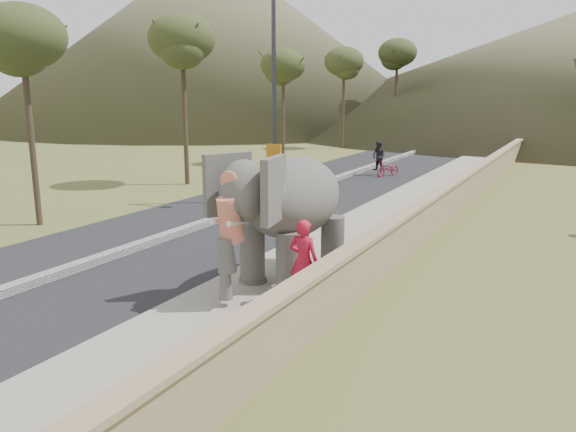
# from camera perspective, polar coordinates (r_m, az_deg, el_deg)

# --- Properties ---
(ground) EXTENTS (160.00, 160.00, 0.00)m
(ground) POSITION_cam_1_polar(r_m,az_deg,el_deg) (9.69, -12.07, -14.15)
(ground) COLOR olive
(ground) RESTS_ON ground
(road) EXTENTS (7.00, 120.00, 0.03)m
(road) POSITION_cam_1_polar(r_m,az_deg,el_deg) (20.16, -4.70, 0.26)
(road) COLOR black
(road) RESTS_ON ground
(median) EXTENTS (0.35, 120.00, 0.22)m
(median) POSITION_cam_1_polar(r_m,az_deg,el_deg) (20.14, -4.71, 0.52)
(median) COLOR black
(median) RESTS_ON ground
(walkway) EXTENTS (3.00, 120.00, 0.15)m
(walkway) POSITION_cam_1_polar(r_m,az_deg,el_deg) (17.99, 8.81, -1.17)
(walkway) COLOR #9E9687
(walkway) RESTS_ON ground
(parapet) EXTENTS (0.30, 120.00, 1.10)m
(parapet) POSITION_cam_1_polar(r_m,az_deg,el_deg) (17.43, 13.98, -0.24)
(parapet) COLOR tan
(parapet) RESTS_ON ground
(lamppost) EXTENTS (1.76, 0.36, 8.00)m
(lamppost) POSITION_cam_1_polar(r_m,az_deg,el_deg) (21.58, -0.72, 14.10)
(lamppost) COLOR #303136
(lamppost) RESTS_ON ground
(signboard) EXTENTS (0.60, 0.08, 2.40)m
(signboard) POSITION_cam_1_polar(r_m,az_deg,el_deg) (20.84, -1.46, 5.24)
(signboard) COLOR #2D2D33
(signboard) RESTS_ON ground
(hill_left) EXTENTS (60.00, 60.00, 22.00)m
(hill_left) POSITION_cam_1_polar(r_m,az_deg,el_deg) (75.77, -7.56, 17.58)
(hill_left) COLOR brown
(hill_left) RESTS_ON ground
(elephant_and_man) EXTENTS (2.50, 4.19, 2.87)m
(elephant_and_man) POSITION_cam_1_polar(r_m,az_deg,el_deg) (12.64, 0.62, 0.08)
(elephant_and_man) COLOR #615E58
(elephant_and_man) RESTS_ON ground
(motorcyclist) EXTENTS (1.53, 1.66, 1.79)m
(motorcyclist) POSITION_cam_1_polar(r_m,az_deg,el_deg) (29.30, 9.68, 5.37)
(motorcyclist) COLOR maroon
(motorcyclist) RESTS_ON ground
(trees) EXTENTS (47.77, 43.21, 9.28)m
(trees) POSITION_cam_1_polar(r_m,az_deg,el_deg) (36.93, 21.85, 10.97)
(trees) COLOR #473828
(trees) RESTS_ON ground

